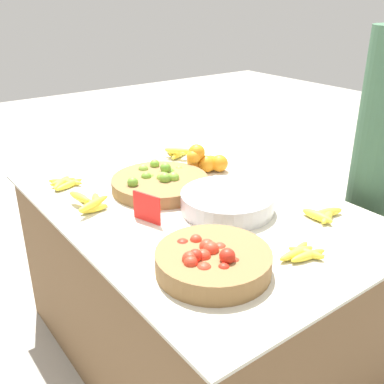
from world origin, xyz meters
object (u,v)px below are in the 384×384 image
object	(u,v)px
lime_bowl	(160,182)
tomato_basket	(213,261)
price_sign	(147,208)
vendor_person	(381,194)
metal_bowl	(227,202)

from	to	relation	value
lime_bowl	tomato_basket	bearing A→B (deg)	-18.99
lime_bowl	tomato_basket	xyz separation A→B (m)	(0.63, -0.22, 0.01)
lime_bowl	price_sign	bearing A→B (deg)	-42.17
price_sign	vendor_person	size ratio (longest dim) A/B	0.07
vendor_person	lime_bowl	bearing A→B (deg)	-126.52
price_sign	vendor_person	xyz separation A→B (m)	(0.35, 0.99, -0.08)
lime_bowl	vendor_person	size ratio (longest dim) A/B	0.26
metal_bowl	vendor_person	xyz separation A→B (m)	(0.24, 0.69, -0.07)
lime_bowl	tomato_basket	size ratio (longest dim) A/B	1.17
tomato_basket	price_sign	size ratio (longest dim) A/B	2.96
tomato_basket	vendor_person	size ratio (longest dim) A/B	0.22
metal_bowl	price_sign	distance (m)	0.32
metal_bowl	vendor_person	world-z (taller)	vendor_person
tomato_basket	vendor_person	xyz separation A→B (m)	(-0.05, 1.00, -0.07)
lime_bowl	vendor_person	bearing A→B (deg)	53.48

